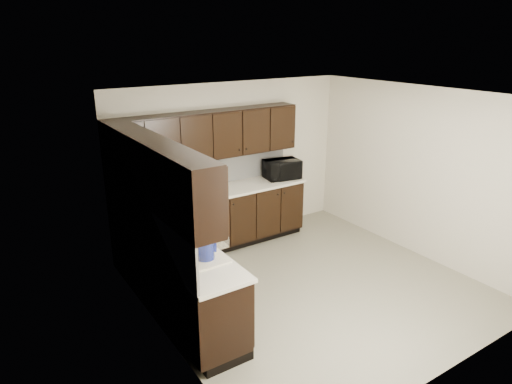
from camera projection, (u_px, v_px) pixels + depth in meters
floor at (309, 286)px, 6.06m from camera, size 4.00×4.00×0.00m
ceiling at (318, 96)px, 5.24m from camera, size 4.00×4.00×0.00m
wall_back at (231, 162)px, 7.23m from camera, size 4.00×0.02×2.50m
wall_left at (161, 235)px, 4.61m from camera, size 0.02×4.00×2.50m
wall_right at (418, 172)px, 6.69m from camera, size 0.02×4.00×2.50m
wall_front at (458, 261)px, 4.07m from camera, size 4.00×0.02×2.50m
lower_cabinets at (202, 246)px, 6.28m from camera, size 3.00×2.80×0.90m
countertop at (201, 212)px, 6.11m from camera, size 3.03×2.83×0.04m
backsplash at (179, 192)px, 6.08m from camera, size 3.00×2.80×0.48m
upper_cabinets at (188, 149)px, 5.86m from camera, size 3.00×2.80×0.70m
dishwasher at (211, 225)px, 6.63m from camera, size 0.58×0.04×0.78m
sink at (192, 260)px, 4.89m from camera, size 0.54×0.82×0.42m
microwave at (282, 169)px, 7.40m from camera, size 0.61×0.46×0.31m
soap_bottle_a at (193, 235)px, 5.09m from camera, size 0.10×0.11×0.20m
soap_bottle_b at (171, 239)px, 4.97m from camera, size 0.11×0.11×0.23m
toaster_oven at (137, 197)px, 6.24m from camera, size 0.41×0.33×0.23m
storage_bin at (179, 235)px, 5.16m from camera, size 0.48×0.40×0.16m
blue_pitcher at (205, 248)px, 4.70m from camera, size 0.23×0.23×0.28m
teal_tumbler at (171, 219)px, 5.57m from camera, size 0.09×0.09×0.18m
paper_towel_roll at (171, 218)px, 5.49m from camera, size 0.15×0.15×0.27m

